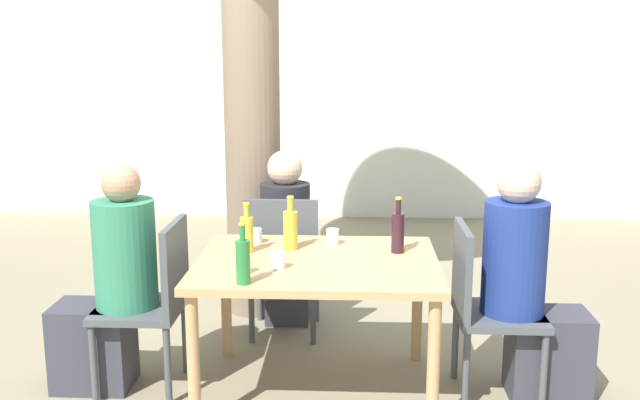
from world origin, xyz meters
TOP-DOWN VIEW (x-y plane):
  - ground_plane at (0.00, 0.00)m, footprint 30.00×30.00m
  - cafe_building_wall at (0.00, 4.13)m, footprint 10.00×0.08m
  - dining_table_front at (0.00, 0.00)m, footprint 1.23×0.98m
  - patio_chair_0 at (-0.85, 0.00)m, footprint 0.44×0.44m
  - patio_chair_1 at (0.85, 0.00)m, footprint 0.44×0.44m
  - patio_chair_2 at (-0.25, 0.72)m, footprint 0.44×0.44m
  - person_seated_0 at (-1.09, -0.00)m, footprint 0.56×0.32m
  - person_seated_1 at (1.08, -0.00)m, footprint 0.56×0.32m
  - person_seated_2 at (-0.25, 0.96)m, footprint 0.31×0.56m
  - wine_bottle_0 at (0.42, 0.16)m, footprint 0.07×0.07m
  - oil_cruet_1 at (-0.38, 0.12)m, footprint 0.07×0.07m
  - green_bottle_2 at (-0.32, -0.40)m, footprint 0.07×0.07m
  - oil_cruet_3 at (-0.15, 0.19)m, footprint 0.08×0.08m
  - drinking_glass_0 at (-0.34, -0.24)m, footprint 0.07×0.07m
  - drinking_glass_1 at (0.07, 0.30)m, footprint 0.07×0.07m
  - drinking_glass_2 at (-0.36, 0.31)m, footprint 0.07×0.07m
  - drinking_glass_3 at (-0.18, -0.16)m, footprint 0.07×0.07m

SIDE VIEW (x-z plane):
  - ground_plane at x=0.00m, z-range 0.00..0.00m
  - patio_chair_0 at x=-0.85m, z-range 0.06..0.97m
  - patio_chair_1 at x=0.85m, z-range 0.06..0.97m
  - patio_chair_2 at x=-0.25m, z-range 0.06..0.97m
  - person_seated_2 at x=-0.25m, z-range -0.06..1.10m
  - person_seated_0 at x=-1.09m, z-range -0.07..1.14m
  - person_seated_1 at x=1.08m, z-range -0.07..1.18m
  - dining_table_front at x=0.00m, z-range 0.28..1.00m
  - drinking_glass_0 at x=-0.34m, z-range 0.72..0.80m
  - drinking_glass_2 at x=-0.36m, z-range 0.72..0.80m
  - drinking_glass_3 at x=-0.18m, z-range 0.72..0.80m
  - drinking_glass_1 at x=0.07m, z-range 0.72..0.81m
  - oil_cruet_1 at x=-0.38m, z-range 0.69..0.96m
  - green_bottle_2 at x=-0.32m, z-range 0.69..0.98m
  - oil_cruet_3 at x=-0.15m, z-range 0.69..0.98m
  - wine_bottle_0 at x=0.42m, z-range 0.69..0.99m
  - cafe_building_wall at x=0.00m, z-range 0.00..2.80m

